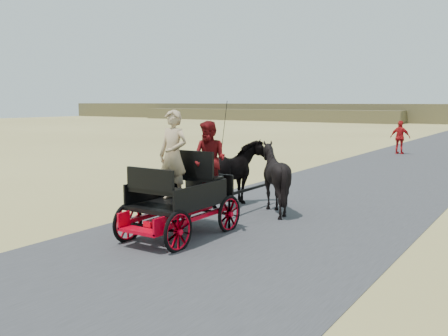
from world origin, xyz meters
The scene contains 9 objects.
ground centered at (0.00, 0.00, 0.00)m, with size 140.00×140.00×0.00m, color tan.
road centered at (0.00, 0.00, 0.01)m, with size 6.00×140.00×0.01m, color #38383A.
ridge_near centered at (-30.00, 58.00, 0.80)m, with size 40.00×4.00×1.60m, color brown.
carriage centered at (-1.05, 2.38, 0.36)m, with size 1.30×2.40×0.72m, color black, non-canonical shape.
horse_left centered at (-1.60, 5.38, 0.85)m, with size 0.91×2.01×1.70m, color black.
horse_right centered at (-0.50, 5.38, 0.85)m, with size 1.37×1.54×1.70m, color black.
driver_man centered at (-1.25, 2.43, 1.62)m, with size 0.66×0.43×1.80m, color tan.
passenger_woman centered at (-0.75, 2.98, 1.51)m, with size 0.77×0.60×1.58m, color #660C0F.
pedestrian centered at (-1.39, 21.00, 0.86)m, with size 1.01×0.42×1.73m, color red.
Camera 1 is at (5.03, -5.32, 2.68)m, focal length 40.00 mm.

